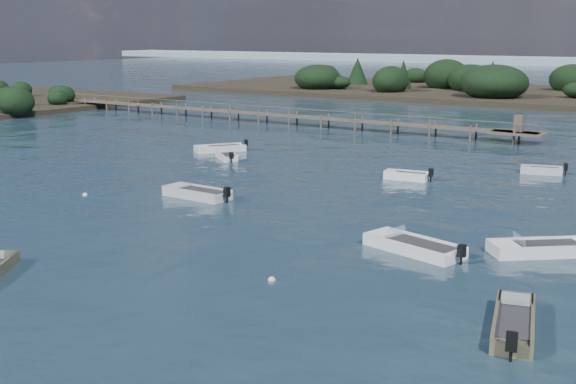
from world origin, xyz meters
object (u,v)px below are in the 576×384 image
Objects in this scene: tender_far_grey at (226,157)px; jetty at (293,116)px; dinghy_mid_white_a at (413,248)px; dinghy_extra_b at (220,150)px; dinghy_extra_a at (514,326)px; tender_far_grey_b at (541,172)px; tender_far_white at (406,177)px; dinghy_mid_white_b at (539,251)px; dinghy_mid_grey at (197,195)px.

jetty reaches higher than tender_far_grey.
dinghy_mid_white_a is at bearing -33.11° from tender_far_grey.
dinghy_extra_a is at bearing -36.77° from dinghy_extra_b.
tender_far_grey_b is 10.67m from tender_far_white.
dinghy_extra_b is at bearing 154.26° from dinghy_mid_white_b.
dinghy_extra_a is (7.03, -30.37, 0.01)m from tender_far_grey_b.
tender_far_grey is 23.86m from jetty.
tender_far_grey is at bearing -161.24° from tender_far_grey_b.
tender_far_grey_b is at bearing 51.48° from dinghy_mid_grey.
tender_far_grey is (-23.65, -8.03, -0.01)m from tender_far_grey_b.
jetty is at bearing 109.85° from tender_far_grey.
dinghy_extra_b is 0.92× the size of dinghy_mid_grey.
dinghy_mid_white_a is at bearing -34.39° from dinghy_extra_b.
dinghy_mid_white_a is (16.41, -3.16, -0.01)m from dinghy_mid_grey.
dinghy_extra_b is 1.28× the size of tender_far_white.
dinghy_extra_a is 59.23m from jetty.
tender_far_grey_b is at bearing 18.76° from tender_far_grey.
dinghy_mid_grey is at bearing -55.62° from dinghy_extra_b.
dinghy_mid_white_a is at bearing -10.91° from dinghy_mid_grey.
dinghy_extra_a is 0.08× the size of jetty.
dinghy_mid_white_b reaches higher than tender_far_grey.
dinghy_extra_a reaches higher than dinghy_extra_b.
dinghy_mid_white_b is at bearing -43.38° from jetty.
dinghy_extra_a is 1.10× the size of dinghy_mid_white_b.
tender_far_grey is 37.95m from dinghy_extra_a.
dinghy_extra_b is 0.84× the size of dinghy_mid_white_a.
jetty is (-15.51, 34.80, 0.81)m from dinghy_mid_grey.
tender_far_grey is 0.61× the size of dinghy_extra_a.
tender_far_grey_b is 0.66× the size of dinghy_extra_a.
tender_far_grey_b is 21.29m from dinghy_mid_white_b.
dinghy_mid_grey is at bearing 169.09° from dinghy_mid_white_a.
dinghy_mid_white_a is 49.60m from jetty.
tender_far_grey is 4.09m from dinghy_extra_b.
tender_far_grey is 0.58× the size of dinghy_mid_white_a.
jetty reaches higher than tender_far_grey_b.
dinghy_extra_a reaches higher than tender_far_white.
tender_far_grey_b is at bearing 103.03° from dinghy_extra_a.
dinghy_mid_white_a is at bearing -64.37° from tender_far_white.
dinghy_mid_grey is (-8.74, -12.82, 0.00)m from tender_far_white.
dinghy_mid_grey reaches higher than tender_far_white.
dinghy_mid_white_a is at bearing -89.59° from tender_far_grey_b.
dinghy_extra_b is 19.27m from tender_far_white.
tender_far_grey_b is 0.75× the size of dinghy_extra_b.
dinghy_extra_b is at bearing 172.98° from tender_far_white.
dinghy_extra_b is at bearing 145.61° from dinghy_mid_white_a.
jetty is at bearing 137.81° from tender_far_white.
dinghy_mid_white_b is at bearing -25.74° from dinghy_extra_b.
dinghy_mid_white_a is at bearing -150.14° from dinghy_mid_white_b.
dinghy_extra_a is at bearing -49.10° from jetty.
tender_far_white reaches higher than tender_far_grey_b.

